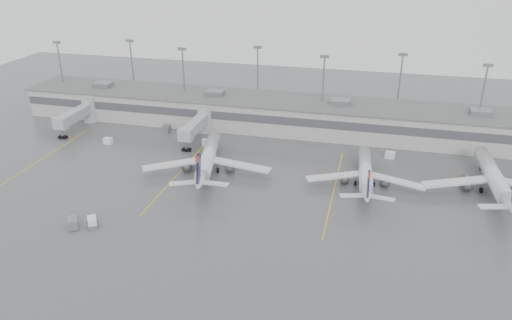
% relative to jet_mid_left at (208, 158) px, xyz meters
% --- Properties ---
extents(ground, '(260.00, 260.00, 0.00)m').
position_rel_jet_mid_left_xyz_m(ground, '(11.30, -26.03, -3.29)').
color(ground, '#555558').
rests_on(ground, ground).
extents(terminal, '(152.00, 17.00, 9.45)m').
position_rel_jet_mid_left_xyz_m(terminal, '(11.29, 31.95, 0.89)').
color(terminal, '#ADADA8').
rests_on(terminal, ground).
extents(light_masts, '(142.40, 8.00, 20.60)m').
position_rel_jet_mid_left_xyz_m(light_masts, '(11.30, 37.72, 8.74)').
color(light_masts, gray).
rests_on(light_masts, ground).
extents(jet_bridge_left, '(4.00, 17.20, 7.00)m').
position_rel_jet_mid_left_xyz_m(jet_bridge_left, '(-44.20, 19.69, 0.58)').
color(jet_bridge_left, '#9B9EA0').
rests_on(jet_bridge_left, ground).
extents(jet_bridge_right, '(4.00, 17.20, 7.00)m').
position_rel_jet_mid_left_xyz_m(jet_bridge_right, '(-9.20, 19.69, 0.58)').
color(jet_bridge_right, '#9B9EA0').
rests_on(jet_bridge_right, ground).
extents(stand_markings, '(105.25, 40.00, 0.01)m').
position_rel_jet_mid_left_xyz_m(stand_markings, '(11.30, -2.03, -3.28)').
color(stand_markings, '#E8B50D').
rests_on(stand_markings, ground).
extents(jet_mid_left, '(28.53, 32.31, 10.57)m').
position_rel_jet_mid_left_xyz_m(jet_mid_left, '(0.00, 0.00, 0.00)').
color(jet_mid_left, silver).
rests_on(jet_mid_left, ground).
extents(jet_mid_right, '(25.33, 28.47, 9.21)m').
position_rel_jet_mid_left_xyz_m(jet_mid_right, '(34.91, 1.86, -0.42)').
color(jet_mid_right, silver).
rests_on(jet_mid_right, ground).
extents(jet_far_right, '(29.62, 33.25, 10.75)m').
position_rel_jet_mid_left_xyz_m(jet_far_right, '(60.99, 4.74, 0.06)').
color(jet_far_right, silver).
rests_on(jet_far_right, ground).
extents(baggage_tug, '(3.07, 3.34, 1.84)m').
position_rel_jet_mid_left_xyz_m(baggage_tug, '(-12.93, -27.69, -2.57)').
color(baggage_tug, white).
rests_on(baggage_tug, ground).
extents(baggage_cart, '(3.07, 3.38, 1.89)m').
position_rel_jet_mid_left_xyz_m(baggage_cart, '(-16.13, -28.89, -2.30)').
color(baggage_cart, slate).
rests_on(baggage_cart, ground).
extents(gse_uld_a, '(2.24, 1.54, 1.54)m').
position_rel_jet_mid_left_xyz_m(gse_uld_a, '(-30.63, 9.58, -2.51)').
color(gse_uld_a, white).
rests_on(gse_uld_a, ground).
extents(gse_uld_b, '(2.57, 2.01, 1.61)m').
position_rel_jet_mid_left_xyz_m(gse_uld_b, '(-5.55, 14.68, -2.48)').
color(gse_uld_b, white).
rests_on(gse_uld_b, ground).
extents(gse_uld_c, '(2.53, 1.97, 1.59)m').
position_rel_jet_mid_left_xyz_m(gse_uld_c, '(40.14, 17.88, -2.49)').
color(gse_uld_c, white).
rests_on(gse_uld_c, ground).
extents(gse_loader, '(2.04, 2.98, 1.77)m').
position_rel_jet_mid_left_xyz_m(gse_loader, '(-19.48, 21.26, -2.40)').
color(gse_loader, slate).
rests_on(gse_loader, ground).
extents(cone_a, '(0.45, 0.45, 0.72)m').
position_rel_jet_mid_left_xyz_m(cone_a, '(-42.59, 10.74, -2.93)').
color(cone_a, orange).
rests_on(cone_a, ground).
extents(cone_b, '(0.39, 0.39, 0.62)m').
position_rel_jet_mid_left_xyz_m(cone_b, '(-10.58, 3.04, -2.98)').
color(cone_b, orange).
rests_on(cone_b, ground).
extents(cone_c, '(0.44, 0.44, 0.70)m').
position_rel_jet_mid_left_xyz_m(cone_c, '(24.76, 6.63, -2.94)').
color(cone_c, orange).
rests_on(cone_c, ground).
extents(cone_d, '(0.49, 0.49, 0.78)m').
position_rel_jet_mid_left_xyz_m(cone_d, '(55.42, 10.83, -2.89)').
color(cone_d, orange).
rests_on(cone_d, ground).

